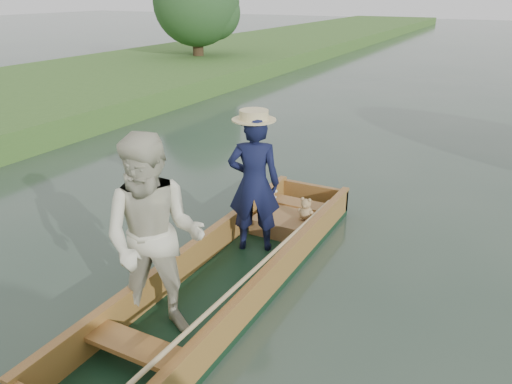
% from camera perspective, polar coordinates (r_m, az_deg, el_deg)
% --- Properties ---
extents(ground, '(120.00, 120.00, 0.00)m').
position_cam_1_polar(ground, '(5.83, -2.80, -10.67)').
color(ground, '#283D30').
rests_on(ground, ground).
extents(trees_far, '(21.94, 12.56, 4.43)m').
position_cam_1_polar(trees_far, '(13.81, 15.88, 18.59)').
color(trees_far, '#47331E').
rests_on(trees_far, ground).
extents(punt, '(1.31, 5.00, 2.05)m').
position_cam_1_polar(punt, '(5.30, -5.41, -5.10)').
color(punt, black).
rests_on(punt, ground).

